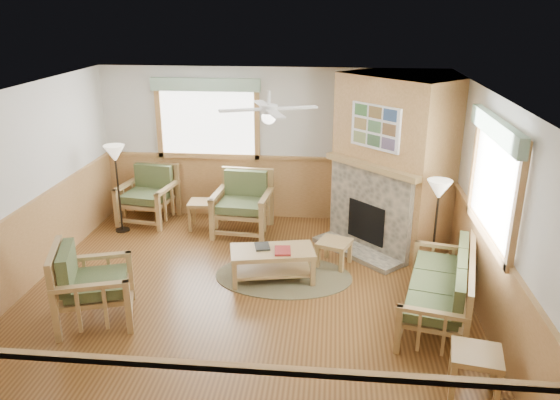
# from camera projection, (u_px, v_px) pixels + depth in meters

# --- Properties ---
(floor) EXTENTS (6.00, 6.00, 0.01)m
(floor) POSITION_uv_depth(u_px,v_px,m) (245.00, 298.00, 7.28)
(floor) COLOR brown
(floor) RESTS_ON ground
(ceiling) EXTENTS (6.00, 6.00, 0.01)m
(ceiling) POSITION_uv_depth(u_px,v_px,m) (240.00, 94.00, 6.37)
(ceiling) COLOR white
(ceiling) RESTS_ON floor
(wall_back) EXTENTS (6.00, 0.02, 2.70)m
(wall_back) POSITION_uv_depth(u_px,v_px,m) (270.00, 145.00, 9.63)
(wall_back) COLOR silver
(wall_back) RESTS_ON floor
(wall_front) EXTENTS (6.00, 0.02, 2.70)m
(wall_front) POSITION_uv_depth(u_px,v_px,m) (177.00, 342.00, 4.01)
(wall_front) COLOR silver
(wall_front) RESTS_ON floor
(wall_left) EXTENTS (0.02, 6.00, 2.70)m
(wall_left) POSITION_uv_depth(u_px,v_px,m) (15.00, 195.00, 7.10)
(wall_left) COLOR silver
(wall_left) RESTS_ON floor
(wall_right) EXTENTS (0.02, 6.00, 2.70)m
(wall_right) POSITION_uv_depth(u_px,v_px,m) (489.00, 211.00, 6.55)
(wall_right) COLOR silver
(wall_right) RESTS_ON floor
(wainscot) EXTENTS (6.00, 6.00, 1.10)m
(wainscot) POSITION_uv_depth(u_px,v_px,m) (244.00, 260.00, 7.09)
(wainscot) COLOR #AE7D47
(wainscot) RESTS_ON floor
(fireplace) EXTENTS (3.11, 3.11, 2.70)m
(fireplace) POSITION_uv_depth(u_px,v_px,m) (393.00, 163.00, 8.55)
(fireplace) COLOR #AE7D47
(fireplace) RESTS_ON floor
(window_back) EXTENTS (1.90, 0.16, 1.50)m
(window_back) POSITION_uv_depth(u_px,v_px,m) (206.00, 76.00, 9.30)
(window_back) COLOR white
(window_back) RESTS_ON wall_back
(window_right) EXTENTS (0.16, 1.90, 1.50)m
(window_right) POSITION_uv_depth(u_px,v_px,m) (505.00, 117.00, 5.96)
(window_right) COLOR white
(window_right) RESTS_ON wall_right
(ceiling_fan) EXTENTS (1.59, 1.59, 0.36)m
(ceiling_fan) POSITION_uv_depth(u_px,v_px,m) (269.00, 94.00, 6.63)
(ceiling_fan) COLOR white
(ceiling_fan) RESTS_ON ceiling
(sofa) EXTENTS (2.01, 1.19, 0.87)m
(sofa) POSITION_uv_depth(u_px,v_px,m) (438.00, 286.00, 6.68)
(sofa) COLOR #A07E4B
(sofa) RESTS_ON floor
(armchair_back_left) EXTENTS (1.01, 1.01, 0.98)m
(armchair_back_left) POSITION_uv_depth(u_px,v_px,m) (148.00, 195.00, 9.70)
(armchair_back_left) COLOR #A07E4B
(armchair_back_left) RESTS_ON floor
(armchair_back_right) EXTENTS (0.98, 0.98, 1.02)m
(armchair_back_right) POSITION_uv_depth(u_px,v_px,m) (242.00, 204.00, 9.21)
(armchair_back_right) COLOR #A07E4B
(armchair_back_right) RESTS_ON floor
(armchair_left) EXTENTS (1.11, 1.11, 0.99)m
(armchair_left) POSITION_uv_depth(u_px,v_px,m) (94.00, 283.00, 6.63)
(armchair_left) COLOR #A07E4B
(armchair_left) RESTS_ON floor
(coffee_table) EXTENTS (1.25, 0.80, 0.46)m
(coffee_table) POSITION_uv_depth(u_px,v_px,m) (272.00, 265.00, 7.68)
(coffee_table) COLOR #A07E4B
(coffee_table) RESTS_ON floor
(end_table_chairs) EXTENTS (0.46, 0.44, 0.49)m
(end_table_chairs) POSITION_uv_depth(u_px,v_px,m) (202.00, 215.00, 9.46)
(end_table_chairs) COLOR #A07E4B
(end_table_chairs) RESTS_ON floor
(end_table_sofa) EXTENTS (0.55, 0.54, 0.54)m
(end_table_sofa) POSITION_uv_depth(u_px,v_px,m) (474.00, 375.00, 5.34)
(end_table_sofa) COLOR #A07E4B
(end_table_sofa) RESTS_ON floor
(footstool) EXTENTS (0.58, 0.58, 0.39)m
(footstool) POSITION_uv_depth(u_px,v_px,m) (334.00, 253.00, 8.13)
(footstool) COLOR #A07E4B
(footstool) RESTS_ON floor
(braided_rug) EXTENTS (2.05, 2.05, 0.01)m
(braided_rug) POSITION_uv_depth(u_px,v_px,m) (284.00, 276.00, 7.84)
(braided_rug) COLOR brown
(braided_rug) RESTS_ON floor
(floor_lamp_left) EXTENTS (0.40, 0.40, 1.52)m
(floor_lamp_left) POSITION_uv_depth(u_px,v_px,m) (118.00, 189.00, 9.17)
(floor_lamp_left) COLOR black
(floor_lamp_left) RESTS_ON floor
(floor_lamp_right) EXTENTS (0.38, 0.38, 1.48)m
(floor_lamp_right) POSITION_uv_depth(u_px,v_px,m) (435.00, 230.00, 7.55)
(floor_lamp_right) COLOR black
(floor_lamp_right) RESTS_ON floor
(book_red) EXTENTS (0.25, 0.32, 0.03)m
(book_red) POSITION_uv_depth(u_px,v_px,m) (283.00, 250.00, 7.53)
(book_red) COLOR maroon
(book_red) RESTS_ON coffee_table
(book_dark) EXTENTS (0.26, 0.31, 0.02)m
(book_dark) POSITION_uv_depth(u_px,v_px,m) (262.00, 246.00, 7.67)
(book_dark) COLOR black
(book_dark) RESTS_ON coffee_table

